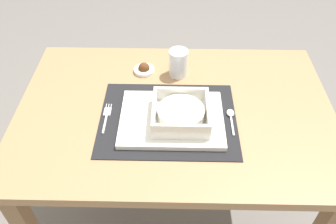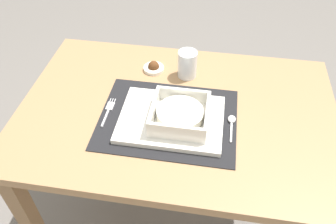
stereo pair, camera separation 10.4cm
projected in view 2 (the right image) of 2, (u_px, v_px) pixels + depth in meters
ground_plane at (174, 221)px, 1.59m from camera, size 6.00×6.00×0.00m
dining_table at (177, 132)px, 1.16m from camera, size 1.00×0.67×0.71m
placemat at (168, 119)px, 1.06m from camera, size 0.42×0.33×0.00m
serving_plate at (171, 119)px, 1.05m from camera, size 0.31×0.24×0.02m
porridge_bowl at (180, 115)px, 1.02m from camera, size 0.17×0.17×0.06m
fork at (109, 110)px, 1.08m from camera, size 0.02×0.13×0.00m
spoon at (232, 122)px, 1.04m from camera, size 0.02×0.11×0.01m
butter_knife at (221, 125)px, 1.03m from camera, size 0.01×0.14×0.01m
drinking_glass at (187, 65)px, 1.19m from camera, size 0.07×0.07×0.10m
condiment_saucer at (154, 67)px, 1.23m from camera, size 0.07×0.07×0.04m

